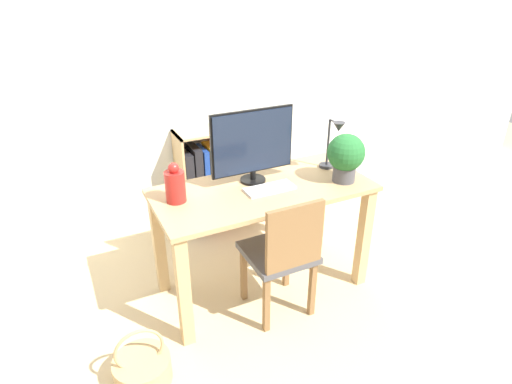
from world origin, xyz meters
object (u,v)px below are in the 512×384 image
at_px(vase, 175,185).
at_px(basket, 142,368).
at_px(bookshelf, 210,178).
at_px(monitor, 253,144).
at_px(potted_plant, 346,155).
at_px(keyboard, 270,189).
at_px(chair, 283,253).
at_px(desk_lamp, 334,141).

distance_m(vase, basket, 1.01).
bearing_deg(bookshelf, monitor, -89.54).
relative_size(vase, potted_plant, 0.78).
bearing_deg(keyboard, monitor, 103.07).
bearing_deg(chair, potted_plant, 11.99).
height_order(potted_plant, bookshelf, potted_plant).
height_order(desk_lamp, potted_plant, desk_lamp).
distance_m(potted_plant, chair, 0.73).
xyz_separation_m(potted_plant, bookshelf, (-0.53, 1.07, -0.49)).
bearing_deg(potted_plant, vase, 168.96).
bearing_deg(vase, chair, -34.35).
height_order(monitor, bookshelf, monitor).
relative_size(keyboard, vase, 1.29).
height_order(chair, bookshelf, bookshelf).
xyz_separation_m(potted_plant, basket, (-1.45, -0.29, -0.86)).
distance_m(keyboard, bookshelf, 1.04).
bearing_deg(potted_plant, basket, -168.69).
xyz_separation_m(chair, basket, (-0.92, -0.13, -0.38)).
height_order(desk_lamp, chair, desk_lamp).
bearing_deg(chair, keyboard, 77.57).
bearing_deg(bookshelf, vase, -120.75).
bearing_deg(basket, desk_lamp, 17.49).
height_order(potted_plant, chair, potted_plant).
relative_size(keyboard, potted_plant, 1.00).
height_order(keyboard, chair, chair).
bearing_deg(keyboard, vase, 168.71).
bearing_deg(chair, vase, 141.18).
distance_m(keyboard, desk_lamp, 0.56).
xyz_separation_m(chair, bookshelf, (-0.01, 1.23, -0.01)).
relative_size(potted_plant, chair, 0.37).
height_order(monitor, keyboard, monitor).
xyz_separation_m(monitor, desk_lamp, (0.56, -0.08, -0.04)).
bearing_deg(desk_lamp, potted_plant, -99.02).
bearing_deg(chair, bookshelf, 85.99).
distance_m(vase, potted_plant, 1.07).
bearing_deg(monitor, potted_plant, -25.88).
height_order(desk_lamp, basket, desk_lamp).
bearing_deg(basket, monitor, 30.66).
height_order(monitor, potted_plant, monitor).
relative_size(monitor, bookshelf, 0.64).
distance_m(bookshelf, basket, 1.68).
bearing_deg(monitor, vase, -174.45).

